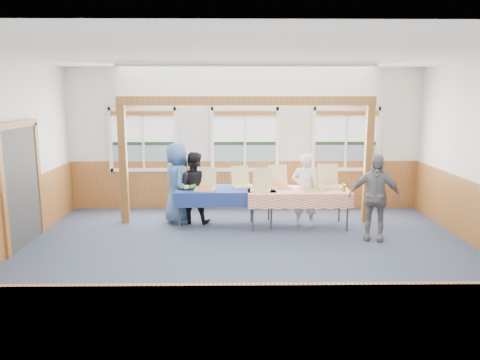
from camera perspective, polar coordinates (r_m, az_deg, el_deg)
name	(u,v)px	position (r m, az deg, el deg)	size (l,w,h in m)	color
floor	(250,261)	(7.61, 1.22, -9.81)	(8.00, 8.00, 0.00)	#2A3444
ceiling	(251,55)	(7.15, 1.33, 14.99)	(8.00, 8.00, 0.00)	white
wall_back	(245,139)	(10.68, 0.59, 4.98)	(8.00, 8.00, 0.00)	silver
wall_front	(266,227)	(3.78, 3.20, -5.70)	(8.00, 8.00, 0.00)	silver
wainscot_back	(245,185)	(10.81, 0.58, -0.58)	(7.98, 0.05, 1.10)	brown
wainscot_front	(265,345)	(4.23, 3.02, -19.39)	(7.98, 0.05, 1.10)	brown
cased_opening	(21,186)	(8.98, -25.13, -0.69)	(0.06, 1.30, 2.10)	#323232
window_left	(143,136)	(10.82, -11.73, 5.26)	(1.56, 0.10, 1.46)	white
window_mid	(245,136)	(10.63, 0.60, 5.38)	(1.56, 0.10, 1.46)	white
window_right	(346,136)	(10.93, 12.79, 5.27)	(1.56, 0.10, 1.46)	white
post_left	(123,165)	(9.79, -14.03, 1.78)	(0.15, 0.15, 2.40)	brown
post_right	(368,165)	(9.93, 15.35, 1.83)	(0.15, 0.15, 2.40)	brown
cross_beam	(246,101)	(9.43, 0.78, 9.64)	(5.15, 0.18, 0.18)	brown
table_left	(226,191)	(9.39, -1.78, -1.36)	(2.13, 1.35, 0.76)	#323232
table_right	(298,192)	(9.37, 7.10, -1.46)	(2.14, 1.26, 0.76)	#323232
pizza_box_a	(205,186)	(9.27, -4.24, -0.79)	(0.42, 0.50, 0.42)	#CEBC89
pizza_box_b	(242,184)	(9.52, 0.28, -0.46)	(0.47, 0.53, 0.40)	#CEBC89
pizza_box_c	(261,187)	(9.17, 2.60, -0.90)	(0.45, 0.52, 0.41)	#CEBC89
pizza_box_d	(279,184)	(9.49, 4.83, -0.53)	(0.44, 0.52, 0.43)	#CEBC89
pizza_box_e	(311,187)	(9.31, 8.68, -0.85)	(0.42, 0.49, 0.42)	#CEBC89
pizza_box_f	(329,185)	(9.59, 10.85, -0.55)	(0.42, 0.51, 0.45)	#CEBC89
veggie_tray	(188,187)	(9.41, -6.35, -0.86)	(0.42, 0.42, 0.09)	black
drink_glass	(344,188)	(9.26, 12.55, -0.97)	(0.07, 0.07, 0.15)	#9F7D1A
woman_white	(305,190)	(9.37, 7.92, -1.24)	(0.54, 0.36, 1.48)	white
woman_black	(193,187)	(9.62, -5.73, -0.91)	(0.72, 0.56, 1.47)	black
man_blue	(177,183)	(9.65, -7.65, -0.36)	(0.81, 0.53, 1.66)	#385B8C
person_grey	(375,197)	(8.80, 16.10, -2.02)	(0.93, 0.39, 1.58)	slate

